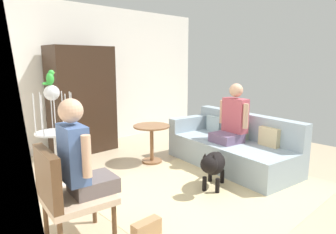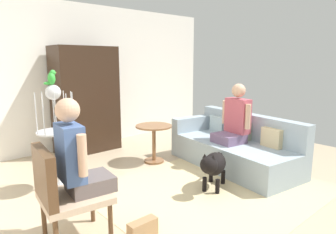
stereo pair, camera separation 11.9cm
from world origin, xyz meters
name	(u,v)px [view 1 (the left image)]	position (x,y,z in m)	size (l,w,h in m)	color
ground_plane	(194,191)	(0.00, 0.00, 0.00)	(7.00, 7.00, 0.00)	tan
back_wall	(79,77)	(0.00, 2.97, 1.35)	(6.01, 0.12, 2.71)	silver
area_rug	(210,189)	(0.19, -0.12, 0.00)	(2.77, 2.34, 0.01)	#C6B284
couch	(232,147)	(1.20, 0.26, 0.29)	(1.21, 2.20, 0.81)	#8EA0AD
armchair	(64,190)	(-1.71, 0.02, 0.54)	(0.64, 0.63, 0.92)	#4C331E
person_on_couch	(233,119)	(1.14, 0.23, 0.76)	(0.52, 0.56, 0.90)	slate
person_on_armchair	(79,157)	(-1.55, 0.00, 0.81)	(0.50, 0.51, 0.89)	#5C5150
round_end_table	(152,137)	(0.34, 1.24, 0.42)	(0.60, 0.60, 0.62)	brown
dog	(213,164)	(0.23, -0.12, 0.34)	(0.76, 0.47, 0.55)	black
bird_cage_stand	(55,132)	(-1.27, 1.20, 0.78)	(0.47, 0.47, 1.37)	silver
parrot	(50,78)	(-1.28, 1.20, 1.45)	(0.17, 0.10, 0.18)	green
armoire_cabinet	(82,100)	(-0.18, 2.56, 0.95)	(1.11, 0.56, 1.91)	black
handbag	(146,230)	(-1.13, -0.41, 0.10)	(0.29, 0.11, 0.19)	#99724C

